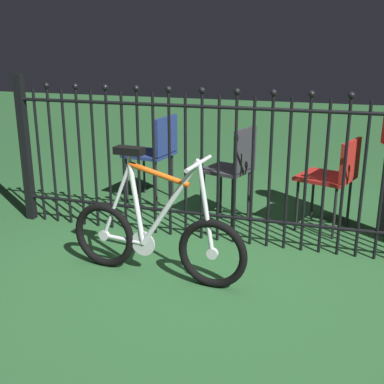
{
  "coord_description": "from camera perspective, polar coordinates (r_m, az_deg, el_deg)",
  "views": [
    {
      "loc": [
        0.82,
        -3.01,
        1.6
      ],
      "look_at": [
        -0.18,
        0.2,
        0.55
      ],
      "focal_mm": 46.54,
      "sensor_mm": 36.0,
      "label": 1
    }
  ],
  "objects": [
    {
      "name": "iron_fence",
      "position": [
        3.9,
        3.77,
        3.27
      ],
      "size": [
        3.81,
        0.07,
        1.3
      ],
      "color": "black",
      "rests_on": "ground"
    },
    {
      "name": "ground_plane",
      "position": [
        3.5,
        1.8,
        -9.84
      ],
      "size": [
        20.0,
        20.0,
        0.0
      ],
      "primitive_type": "plane",
      "color": "#285A2D"
    },
    {
      "name": "chair_charcoal",
      "position": [
        4.37,
        4.88,
        3.16
      ],
      "size": [
        0.46,
        0.46,
        0.86
      ],
      "color": "black",
      "rests_on": "ground"
    },
    {
      "name": "chair_navy",
      "position": [
        4.96,
        -4.13,
        4.93
      ],
      "size": [
        0.48,
        0.48,
        0.86
      ],
      "color": "black",
      "rests_on": "ground"
    },
    {
      "name": "bicycle",
      "position": [
        3.42,
        -4.21,
        -5.02
      ],
      "size": [
        1.31,
        0.4,
        0.91
      ],
      "color": "black",
      "rests_on": "ground"
    },
    {
      "name": "chair_red",
      "position": [
        4.32,
        15.99,
        2.02
      ],
      "size": [
        0.53,
        0.53,
        0.8
      ],
      "color": "black",
      "rests_on": "ground"
    }
  ]
}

